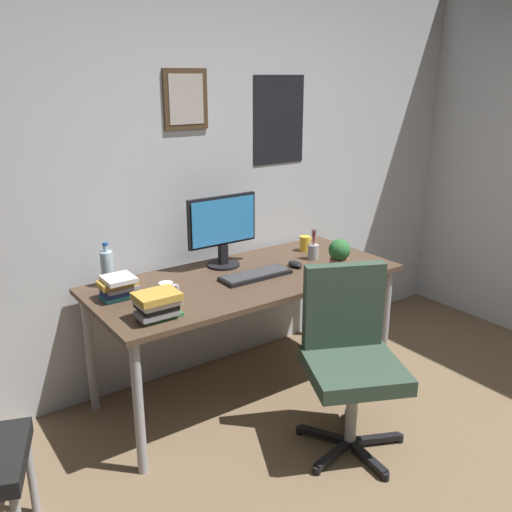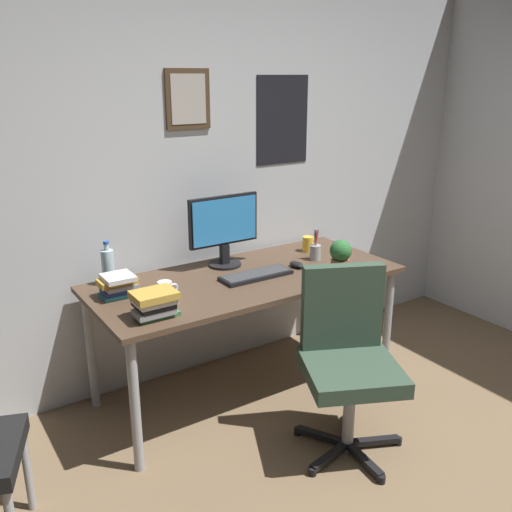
# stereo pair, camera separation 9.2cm
# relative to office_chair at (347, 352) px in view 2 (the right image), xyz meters

# --- Properties ---
(wall_back) EXTENTS (4.40, 0.10, 2.60)m
(wall_back) POSITION_rel_office_chair_xyz_m (-0.13, 1.19, 0.77)
(wall_back) COLOR silver
(wall_back) RESTS_ON ground_plane
(desk) EXTENTS (1.81, 0.79, 0.75)m
(desk) POSITION_rel_office_chair_xyz_m (-0.15, 0.71, 0.15)
(desk) COLOR #4C3828
(desk) RESTS_ON ground_plane
(office_chair) EXTENTS (0.61, 0.61, 0.95)m
(office_chair) POSITION_rel_office_chair_xyz_m (0.00, 0.00, 0.00)
(office_chair) COLOR #334738
(office_chair) RESTS_ON ground_plane
(monitor) EXTENTS (0.46, 0.20, 0.43)m
(monitor) POSITION_rel_office_chair_xyz_m (-0.16, 0.95, 0.46)
(monitor) COLOR black
(monitor) RESTS_ON desk
(keyboard) EXTENTS (0.43, 0.15, 0.03)m
(keyboard) POSITION_rel_office_chair_xyz_m (-0.11, 0.67, 0.23)
(keyboard) COLOR black
(keyboard) RESTS_ON desk
(computer_mouse) EXTENTS (0.06, 0.11, 0.04)m
(computer_mouse) POSITION_rel_office_chair_xyz_m (0.19, 0.68, 0.24)
(computer_mouse) COLOR black
(computer_mouse) RESTS_ON desk
(water_bottle) EXTENTS (0.07, 0.07, 0.25)m
(water_bottle) POSITION_rel_office_chair_xyz_m (-0.86, 1.02, 0.33)
(water_bottle) COLOR silver
(water_bottle) RESTS_ON desk
(coffee_mug_near) EXTENTS (0.11, 0.07, 0.10)m
(coffee_mug_near) POSITION_rel_office_chair_xyz_m (0.45, 0.90, 0.27)
(coffee_mug_near) COLOR yellow
(coffee_mug_near) RESTS_ON desk
(coffee_mug_far) EXTENTS (0.11, 0.08, 0.10)m
(coffee_mug_far) POSITION_rel_office_chair_xyz_m (-0.69, 0.65, 0.27)
(coffee_mug_far) COLOR white
(coffee_mug_far) RESTS_ON desk
(potted_plant) EXTENTS (0.13, 0.13, 0.20)m
(potted_plant) POSITION_rel_office_chair_xyz_m (0.36, 0.48, 0.32)
(potted_plant) COLOR brown
(potted_plant) RESTS_ON desk
(pen_cup) EXTENTS (0.07, 0.07, 0.20)m
(pen_cup) POSITION_rel_office_chair_xyz_m (0.37, 0.73, 0.27)
(pen_cup) COLOR #9EA0A5
(pen_cup) RESTS_ON desk
(book_stack_left) EXTENTS (0.21, 0.17, 0.12)m
(book_stack_left) POSITION_rel_office_chair_xyz_m (-0.88, 0.82, 0.28)
(book_stack_left) COLOR #26727A
(book_stack_left) RESTS_ON desk
(book_stack_right) EXTENTS (0.22, 0.18, 0.13)m
(book_stack_right) POSITION_rel_office_chair_xyz_m (-0.83, 0.47, 0.29)
(book_stack_right) COLOR #33723F
(book_stack_right) RESTS_ON desk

